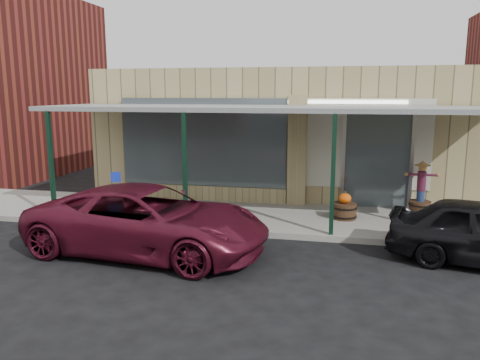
% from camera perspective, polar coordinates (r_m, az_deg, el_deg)
% --- Properties ---
extents(ground, '(120.00, 120.00, 0.00)m').
position_cam_1_polar(ground, '(9.59, -0.30, -10.57)').
color(ground, black).
rests_on(ground, ground).
extents(sidewalk, '(40.00, 3.20, 0.15)m').
position_cam_1_polar(sidewalk, '(12.93, 3.11, -4.59)').
color(sidewalk, gray).
rests_on(sidewalk, ground).
extents(storefront, '(12.00, 6.25, 4.20)m').
position_cam_1_polar(storefront, '(17.06, 5.57, 5.96)').
color(storefront, tan).
rests_on(storefront, ground).
extents(awning, '(12.00, 3.00, 3.04)m').
position_cam_1_polar(awning, '(12.45, 3.22, 8.51)').
color(awning, slate).
rests_on(awning, ground).
extents(block_buildings_near, '(61.00, 8.00, 8.00)m').
position_cam_1_polar(block_buildings_near, '(17.94, 12.57, 11.34)').
color(block_buildings_near, maroon).
rests_on(block_buildings_near, ground).
extents(barrel_scarecrow, '(0.91, 0.58, 1.50)m').
position_cam_1_polar(barrel_scarecrow, '(13.71, 21.15, -1.91)').
color(barrel_scarecrow, '#45291B').
rests_on(barrel_scarecrow, sidewalk).
extents(barrel_pumpkin, '(0.81, 0.81, 0.75)m').
position_cam_1_polar(barrel_pumpkin, '(12.76, 12.62, -3.47)').
color(barrel_pumpkin, '#45291B').
rests_on(barrel_pumpkin, sidewalk).
extents(handicap_sign, '(0.26, 0.05, 1.26)m').
position_cam_1_polar(handicap_sign, '(12.76, -14.84, -1.04)').
color(handicap_sign, gray).
rests_on(handicap_sign, sidewalk).
extents(car_maroon, '(5.48, 2.95, 1.46)m').
position_cam_1_polar(car_maroon, '(10.38, -11.10, -4.85)').
color(car_maroon, '#561124').
rests_on(car_maroon, ground).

